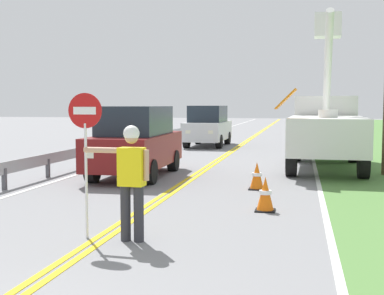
{
  "coord_description": "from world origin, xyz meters",
  "views": [
    {
      "loc": [
        3.1,
        -2.9,
        2.14
      ],
      "look_at": [
        0.75,
        8.17,
        1.2
      ],
      "focal_mm": 48.05,
      "sensor_mm": 36.0,
      "label": 1
    }
  ],
  "objects_px": {
    "oncoming_suv_nearest": "(136,141)",
    "oncoming_suv_second": "(208,126)",
    "stop_sign_paddle": "(85,132)",
    "traffic_cone_lead": "(265,195)",
    "traffic_cone_mid": "(257,176)",
    "flagger_worker": "(131,175)",
    "utility_bucket_truck": "(326,126)"
  },
  "relations": [
    {
      "from": "utility_bucket_truck",
      "to": "traffic_cone_mid",
      "type": "relative_size",
      "value": 9.81
    },
    {
      "from": "oncoming_suv_second",
      "to": "flagger_worker",
      "type": "bearing_deg",
      "value": -83.46
    },
    {
      "from": "oncoming_suv_second",
      "to": "oncoming_suv_nearest",
      "type": "bearing_deg",
      "value": -90.44
    },
    {
      "from": "oncoming_suv_nearest",
      "to": "utility_bucket_truck",
      "type": "bearing_deg",
      "value": 31.74
    },
    {
      "from": "utility_bucket_truck",
      "to": "traffic_cone_lead",
      "type": "xyz_separation_m",
      "value": [
        -1.52,
        -7.8,
        -1.07
      ]
    },
    {
      "from": "oncoming_suv_second",
      "to": "traffic_cone_mid",
      "type": "bearing_deg",
      "value": -74.65
    },
    {
      "from": "stop_sign_paddle",
      "to": "oncoming_suv_second",
      "type": "height_order",
      "value": "stop_sign_paddle"
    },
    {
      "from": "oncoming_suv_nearest",
      "to": "oncoming_suv_second",
      "type": "distance_m",
      "value": 11.67
    },
    {
      "from": "stop_sign_paddle",
      "to": "oncoming_suv_second",
      "type": "xyz_separation_m",
      "value": [
        -1.38,
        18.67,
        -0.65
      ]
    },
    {
      "from": "flagger_worker",
      "to": "oncoming_suv_nearest",
      "type": "bearing_deg",
      "value": 107.63
    },
    {
      "from": "oncoming_suv_nearest",
      "to": "oncoming_suv_second",
      "type": "relative_size",
      "value": 1.01
    },
    {
      "from": "stop_sign_paddle",
      "to": "traffic_cone_lead",
      "type": "distance_m",
      "value": 4.04
    },
    {
      "from": "stop_sign_paddle",
      "to": "utility_bucket_truck",
      "type": "relative_size",
      "value": 0.34
    },
    {
      "from": "stop_sign_paddle",
      "to": "utility_bucket_truck",
      "type": "bearing_deg",
      "value": 68.25
    },
    {
      "from": "flagger_worker",
      "to": "traffic_cone_lead",
      "type": "relative_size",
      "value": 2.61
    },
    {
      "from": "flagger_worker",
      "to": "traffic_cone_mid",
      "type": "height_order",
      "value": "flagger_worker"
    },
    {
      "from": "utility_bucket_truck",
      "to": "traffic_cone_lead",
      "type": "relative_size",
      "value": 9.81
    },
    {
      "from": "stop_sign_paddle",
      "to": "oncoming_suv_nearest",
      "type": "bearing_deg",
      "value": 101.85
    },
    {
      "from": "traffic_cone_lead",
      "to": "traffic_cone_mid",
      "type": "height_order",
      "value": "same"
    },
    {
      "from": "utility_bucket_truck",
      "to": "traffic_cone_lead",
      "type": "distance_m",
      "value": 8.01
    },
    {
      "from": "oncoming_suv_second",
      "to": "traffic_cone_mid",
      "type": "height_order",
      "value": "oncoming_suv_second"
    },
    {
      "from": "traffic_cone_mid",
      "to": "utility_bucket_truck",
      "type": "bearing_deg",
      "value": 69.67
    },
    {
      "from": "oncoming_suv_second",
      "to": "traffic_cone_mid",
      "type": "relative_size",
      "value": 6.6
    },
    {
      "from": "flagger_worker",
      "to": "utility_bucket_truck",
      "type": "xyz_separation_m",
      "value": [
        3.42,
        10.54,
        0.36
      ]
    },
    {
      "from": "oncoming_suv_second",
      "to": "traffic_cone_mid",
      "type": "xyz_separation_m",
      "value": [
        3.66,
        -13.33,
        -0.72
      ]
    },
    {
      "from": "flagger_worker",
      "to": "stop_sign_paddle",
      "type": "relative_size",
      "value": 0.78
    },
    {
      "from": "stop_sign_paddle",
      "to": "utility_bucket_truck",
      "type": "height_order",
      "value": "utility_bucket_truck"
    },
    {
      "from": "stop_sign_paddle",
      "to": "traffic_cone_mid",
      "type": "distance_m",
      "value": 5.97
    },
    {
      "from": "traffic_cone_lead",
      "to": "traffic_cone_mid",
      "type": "bearing_deg",
      "value": 98.4
    },
    {
      "from": "oncoming_suv_second",
      "to": "traffic_cone_lead",
      "type": "xyz_separation_m",
      "value": [
        4.05,
        -15.97,
        -0.72
      ]
    },
    {
      "from": "utility_bucket_truck",
      "to": "oncoming_suv_second",
      "type": "distance_m",
      "value": 9.9
    },
    {
      "from": "flagger_worker",
      "to": "oncoming_suv_nearest",
      "type": "height_order",
      "value": "oncoming_suv_nearest"
    }
  ]
}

